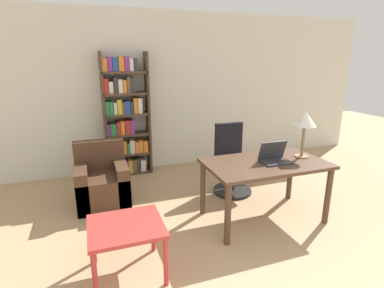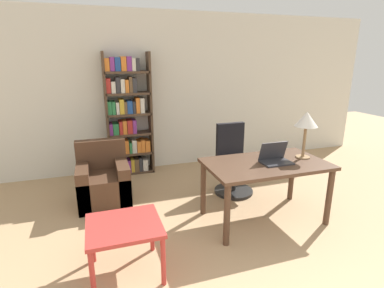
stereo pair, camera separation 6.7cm
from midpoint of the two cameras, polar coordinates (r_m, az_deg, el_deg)
name	(u,v)px [view 2 (the right image)]	position (r m, az deg, el deg)	size (l,w,h in m)	color
wall_back	(172,92)	(5.39, -3.47, 9.86)	(8.00, 0.06, 2.70)	silver
desk	(266,171)	(3.69, 14.35, -4.93)	(1.44, 0.83, 0.74)	#4C3323
laptop	(275,158)	(3.67, 16.06, -2.61)	(0.35, 0.24, 0.24)	#2D2D33
table_lamp	(306,121)	(3.87, 21.43, 4.06)	(0.27, 0.27, 0.57)	olive
office_chair	(233,163)	(4.46, 8.18, -3.66)	(0.57, 0.57, 1.02)	black
side_table_blue	(124,231)	(2.85, -12.09, -15.88)	(0.65, 0.59, 0.51)	#B2332D
armchair	(104,182)	(4.31, -16.05, -7.02)	(0.67, 0.68, 0.83)	#472D1E
bookshelf	(127,119)	(5.11, -11.88, 4.72)	(0.75, 0.28, 2.03)	#4C3828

